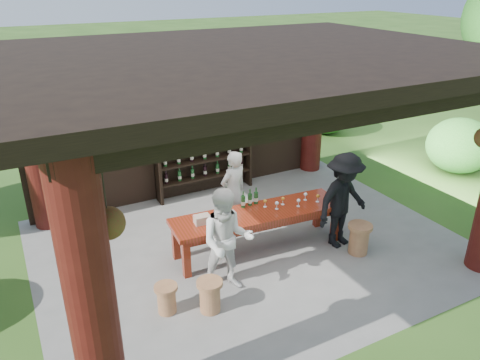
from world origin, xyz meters
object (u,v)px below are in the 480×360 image
stool_near_right (359,238)px  stool_far_left (167,298)px  napkin_basket (202,219)px  guest_man (343,201)px  wine_shelf (204,152)px  guest_woman (227,241)px  stool_near_left (210,295)px  host (233,192)px  tasting_table (258,218)px

stool_near_right → stool_far_left: (-3.55, 0.07, -0.06)m
stool_near_right → napkin_basket: napkin_basket is taller
napkin_basket → guest_man: bearing=-14.8°
stool_far_left → napkin_basket: napkin_basket is taller
wine_shelf → guest_woman: bearing=-108.4°
napkin_basket → stool_far_left: bearing=-136.1°
stool_near_left → napkin_basket: size_ratio=1.96×
wine_shelf → host: wine_shelf is taller
guest_woman → stool_near_right: bearing=16.8°
wine_shelf → stool_far_left: size_ratio=4.89×
stool_near_right → guest_man: bearing=105.7°
wine_shelf → guest_man: bearing=-68.2°
guest_woman → napkin_basket: bearing=112.9°
tasting_table → stool_near_left: 1.89m
tasting_table → napkin_basket: 1.05m
wine_shelf → stool_far_left: bearing=-121.8°
stool_near_right → guest_woman: size_ratio=0.33×
stool_far_left → guest_man: 3.51m
wine_shelf → tasting_table: wine_shelf is taller
guest_man → napkin_basket: guest_man is taller
tasting_table → guest_man: 1.53m
tasting_table → host: host is taller
stool_near_right → guest_woman: bearing=176.1°
stool_far_left → guest_man: size_ratio=0.26×
tasting_table → stool_far_left: 2.25m
stool_near_right → stool_far_left: size_ratio=1.24×
wine_shelf → guest_woman: size_ratio=1.31×
stool_near_left → host: 2.45m
stool_far_left → napkin_basket: (1.00, 0.97, 0.58)m
guest_woman → guest_man: 2.41m
tasting_table → stool_near_left: bearing=-142.0°
wine_shelf → stool_near_right: (1.38, -3.56, -0.69)m
tasting_table → guest_woman: guest_woman is taller
napkin_basket → stool_near_left: bearing=-109.3°
stool_far_left → host: (1.96, 1.69, 0.57)m
stool_near_left → napkin_basket: 1.41m
guest_man → wine_shelf: bearing=101.6°
wine_shelf → guest_man: 3.42m
napkin_basket → tasting_table: bearing=-4.9°
stool_near_right → wine_shelf: bearing=111.2°
wine_shelf → host: size_ratio=1.37×
stool_near_left → host: host is taller
guest_woman → guest_man: (2.40, 0.22, 0.04)m
guest_man → stool_near_left: bearing=-178.7°
guest_woman → stool_near_left: bearing=-120.9°
stool_far_left → host: host is taller
stool_far_left → napkin_basket: size_ratio=1.75×
stool_near_left → stool_near_right: size_ratio=0.91×
stool_far_left → guest_man: (3.44, 0.32, 0.65)m
host → wine_shelf: bearing=-111.2°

